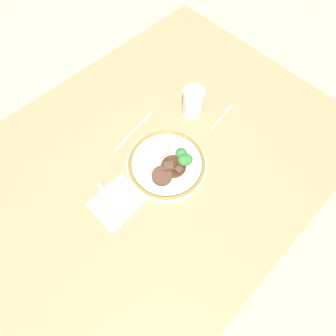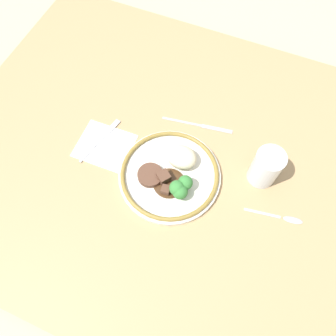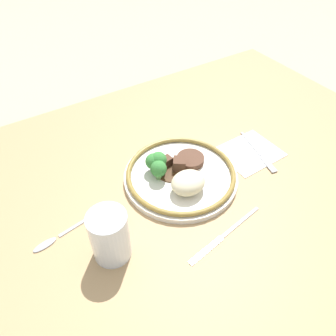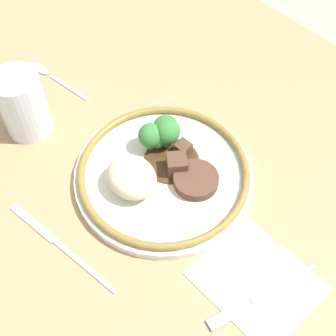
{
  "view_description": "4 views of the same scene",
  "coord_description": "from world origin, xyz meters",
  "px_view_note": "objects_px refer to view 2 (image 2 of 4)",
  "views": [
    {
      "loc": [
        -0.29,
        -0.36,
        0.88
      ],
      "look_at": [
        -0.03,
        -0.08,
        0.08
      ],
      "focal_mm": 28.0,
      "sensor_mm": 36.0,
      "label": 1
    },
    {
      "loc": [
        0.13,
        -0.41,
        0.88
      ],
      "look_at": [
        -0.02,
        -0.05,
        0.07
      ],
      "focal_mm": 35.0,
      "sensor_mm": 36.0,
      "label": 2
    },
    {
      "loc": [
        0.33,
        0.41,
        0.63
      ],
      "look_at": [
        0.02,
        -0.07,
        0.08
      ],
      "focal_mm": 35.0,
      "sensor_mm": 36.0,
      "label": 3
    },
    {
      "loc": [
        -0.33,
        0.21,
        0.67
      ],
      "look_at": [
        -0.01,
        -0.07,
        0.07
      ],
      "focal_mm": 50.0,
      "sensor_mm": 36.0,
      "label": 4
    }
  ],
  "objects_px": {
    "fork": "(104,136)",
    "knife": "(200,125)",
    "juice_glass": "(265,168)",
    "spoon": "(285,218)",
    "plate": "(171,174)"
  },
  "relations": [
    {
      "from": "juice_glass",
      "to": "fork",
      "type": "xyz_separation_m",
      "value": [
        -0.47,
        -0.06,
        -0.05
      ]
    },
    {
      "from": "fork",
      "to": "knife",
      "type": "relative_size",
      "value": 0.8
    },
    {
      "from": "juice_glass",
      "to": "knife",
      "type": "relative_size",
      "value": 0.54
    },
    {
      "from": "plate",
      "to": "fork",
      "type": "xyz_separation_m",
      "value": [
        -0.24,
        0.04,
        -0.02
      ]
    },
    {
      "from": "plate",
      "to": "juice_glass",
      "type": "height_order",
      "value": "juice_glass"
    },
    {
      "from": "juice_glass",
      "to": "knife",
      "type": "distance_m",
      "value": 0.24
    },
    {
      "from": "knife",
      "to": "spoon",
      "type": "height_order",
      "value": "spoon"
    },
    {
      "from": "plate",
      "to": "knife",
      "type": "xyz_separation_m",
      "value": [
        0.01,
        0.19,
        -0.02
      ]
    },
    {
      "from": "fork",
      "to": "knife",
      "type": "bearing_deg",
      "value": -46.6
    },
    {
      "from": "juice_glass",
      "to": "spoon",
      "type": "height_order",
      "value": "juice_glass"
    },
    {
      "from": "fork",
      "to": "knife",
      "type": "xyz_separation_m",
      "value": [
        0.25,
        0.15,
        -0.0
      ]
    },
    {
      "from": "fork",
      "to": "spoon",
      "type": "distance_m",
      "value": 0.56
    },
    {
      "from": "plate",
      "to": "juice_glass",
      "type": "relative_size",
      "value": 2.45
    },
    {
      "from": "plate",
      "to": "knife",
      "type": "height_order",
      "value": "plate"
    },
    {
      "from": "plate",
      "to": "fork",
      "type": "height_order",
      "value": "plate"
    }
  ]
}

